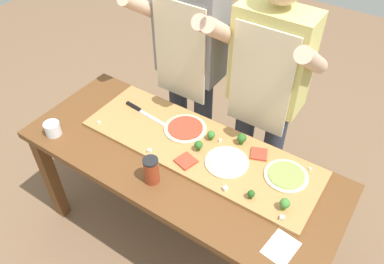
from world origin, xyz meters
The scene contains 25 objects.
ground_plane centered at (0.00, 0.00, 0.00)m, with size 8.00×8.00×0.00m, color brown.
prep_table centered at (0.00, 0.00, 0.67)m, with size 1.73×0.70×0.78m.
cutting_board centered at (0.05, 0.11, 0.79)m, with size 1.31×0.43×0.02m, color #B27F47.
chefs_knife centered at (-0.39, 0.16, 0.81)m, with size 0.32×0.05×0.02m.
pizza_whole_pesto_green centered at (0.53, 0.17, 0.81)m, with size 0.22×0.22×0.02m.
pizza_whole_white_garlic centered at (0.24, 0.09, 0.81)m, with size 0.23×0.23×0.02m.
pizza_whole_tomato_red centered at (-0.08, 0.18, 0.81)m, with size 0.24×0.24×0.02m.
pizza_slice_center centered at (0.06, -0.02, 0.81)m, with size 0.09×0.09×0.01m, color #BC3D28.
pizza_slice_far_left centered at (0.35, 0.23, 0.81)m, with size 0.08×0.08×0.01m, color #BC3D28.
broccoli_floret_front_right centered at (0.08, 0.19, 0.83)m, with size 0.04×0.04×0.06m.
broccoli_floret_back_left centered at (0.44, -0.04, 0.83)m, with size 0.04×0.04×0.05m.
broccoli_floret_back_mid centered at (0.59, -0.01, 0.84)m, with size 0.05×0.05×0.07m.
broccoli_floret_center_left centered at (0.23, 0.25, 0.84)m, with size 0.05×0.05×0.07m.
broccoli_floret_center_right centered at (0.07, 0.08, 0.84)m, with size 0.04×0.04×0.06m.
cheese_crumble_a centered at (-0.14, -0.07, 0.81)m, with size 0.02×0.02×0.02m, color white.
cheese_crumble_b centered at (0.32, -0.07, 0.81)m, with size 0.02×0.02×0.02m, color white.
cheese_crumble_c centered at (0.13, 0.20, 0.81)m, with size 0.01×0.01×0.01m, color white.
cheese_crumble_d centered at (0.61, -0.07, 0.81)m, with size 0.02×0.02×0.02m, color silver.
cheese_crumble_e centered at (0.61, 0.28, 0.81)m, with size 0.01×0.01×0.01m, color white.
cheese_crumble_f centered at (-0.52, -0.05, 0.81)m, with size 0.01×0.01×0.01m, color white.
flour_cup centered at (-0.68, -0.24, 0.81)m, with size 0.09×0.09×0.08m.
sauce_jar centered at (-0.02, -0.20, 0.85)m, with size 0.08×0.08×0.15m.
recipe_note centered at (0.66, -0.19, 0.78)m, with size 0.12×0.15×0.00m, color white.
cook_left centered at (-0.29, 0.53, 1.00)m, with size 0.54×0.39×1.67m.
cook_right centered at (0.22, 0.53, 1.00)m, with size 0.54×0.39×1.67m.
Camera 1 is at (0.82, -1.11, 2.25)m, focal length 35.88 mm.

